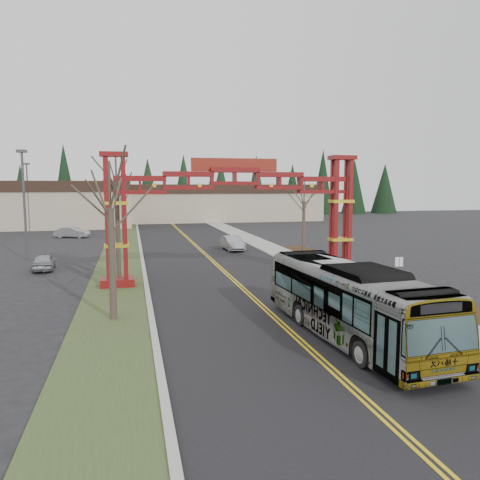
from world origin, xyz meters
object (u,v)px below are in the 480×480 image
object	(u,v)px
bare_tree_median_near	(110,209)
barrel_mid	(341,266)
transit_bus	(349,301)
silver_sedan	(232,243)
parked_car_near_a	(44,262)
bare_tree_median_far	(122,197)
light_pole_near	(24,197)
retail_building_east	(217,202)
parked_car_far_a	(72,232)
bare_tree_median_mid	(116,185)
barrel_north	(334,264)
bare_tree_right_far	(304,202)
barrel_south	(366,272)
light_pole_far	(28,192)
street_sign	(399,267)
gateway_arch	(235,197)

from	to	relation	value
bare_tree_median_near	barrel_mid	distance (m)	19.93
transit_bus	silver_sedan	bearing A→B (deg)	84.34
transit_bus	parked_car_near_a	world-z (taller)	transit_bus
bare_tree_median_far	light_pole_near	size ratio (longest dim) A/B	0.75
retail_building_east	parked_car_far_a	bearing A→B (deg)	-129.62
transit_bus	bare_tree_median_near	bearing A→B (deg)	149.23
retail_building_east	barrel_mid	size ratio (longest dim) A/B	38.40
bare_tree_median_mid	barrel_north	world-z (taller)	bare_tree_median_mid
bare_tree_right_far	silver_sedan	bearing A→B (deg)	156.22
barrel_north	barrel_south	bearing A→B (deg)	-79.66
light_pole_near	parked_car_near_a	bearing A→B (deg)	-67.40
silver_sedan	barrel_south	xyz separation A→B (m)	(6.36, -16.91, -0.27)
silver_sedan	light_pole_near	world-z (taller)	light_pole_near
retail_building_east	bare_tree_median_near	world-z (taller)	bare_tree_median_near
bare_tree_median_mid	barrel_north	distance (m)	18.01
bare_tree_right_far	barrel_north	xyz separation A→B (m)	(-1.14, -9.94, -4.69)
transit_bus	bare_tree_median_far	xyz separation A→B (m)	(-10.22, 38.25, 3.80)
parked_car_near_a	parked_car_far_a	xyz separation A→B (m)	(-0.65, 24.48, 0.07)
retail_building_east	light_pole_far	size ratio (longest dim) A/B	3.76
bare_tree_right_far	light_pole_far	size ratio (longest dim) A/B	0.72
barrel_south	transit_bus	bearing A→B (deg)	-121.20
light_pole_far	bare_tree_median_near	bearing A→B (deg)	-74.84
barrel_mid	silver_sedan	bearing A→B (deg)	111.17
transit_bus	barrel_south	size ratio (longest dim) A/B	12.66
barrel_south	barrel_mid	world-z (taller)	barrel_mid
light_pole_near	street_sign	size ratio (longest dim) A/B	4.48
light_pole_far	street_sign	bearing A→B (deg)	-57.09
gateway_arch	parked_car_near_a	size ratio (longest dim) A/B	4.72
street_sign	light_pole_near	bearing A→B (deg)	143.71
silver_sedan	parked_car_far_a	distance (m)	24.26
parked_car_near_a	street_sign	size ratio (longest dim) A/B	1.74
light_pole_far	street_sign	world-z (taller)	light_pole_far
bare_tree_median_mid	silver_sedan	bearing A→B (deg)	48.02
barrel_south	light_pole_near	bearing A→B (deg)	150.44
parked_car_near_a	bare_tree_right_far	bearing A→B (deg)	-172.21
parked_car_far_a	gateway_arch	bearing A→B (deg)	-137.84
retail_building_east	bare_tree_median_far	world-z (taller)	bare_tree_median_far
bare_tree_median_near	light_pole_far	bearing A→B (deg)	105.16
bare_tree_median_mid	bare_tree_median_far	size ratio (longest dim) A/B	1.23
silver_sedan	barrel_north	world-z (taller)	silver_sedan
bare_tree_right_far	parked_car_far_a	bearing A→B (deg)	141.62
bare_tree_right_far	barrel_mid	size ratio (longest dim) A/B	7.30
bare_tree_median_mid	gateway_arch	bearing A→B (deg)	-22.48
silver_sedan	bare_tree_median_mid	bearing A→B (deg)	-136.37
parked_car_near_a	bare_tree_right_far	size ratio (longest dim) A/B	0.53
gateway_arch	bare_tree_median_far	size ratio (longest dim) A/B	2.45
barrel_mid	parked_car_near_a	bearing A→B (deg)	164.29
bare_tree_median_far	barrel_north	xyz separation A→B (m)	(16.86, -22.11, -5.02)
silver_sedan	parked_car_near_a	xyz separation A→B (m)	(-17.15, -8.00, -0.09)
barrel_north	light_pole_far	bearing A→B (deg)	127.36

